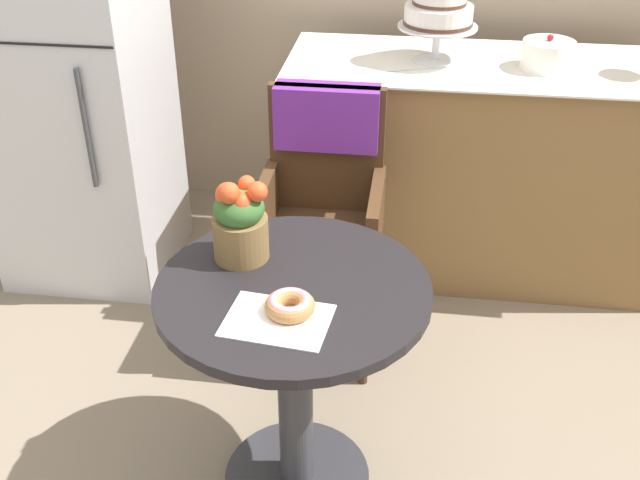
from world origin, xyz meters
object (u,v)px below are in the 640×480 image
Objects in this scene: flower_vase at (240,220)px; round_layer_cake at (548,55)px; cafe_table at (294,349)px; refrigerator at (72,75)px; wicker_chair at (323,182)px; donut_front at (290,305)px; tiered_cake_stand at (439,8)px.

flower_vase is 1.47m from round_layer_cake.
flower_vase is at bearing 143.98° from cafe_table.
refrigerator reaches higher than round_layer_cake.
wicker_chair reaches higher than donut_front.
cafe_table is 0.75m from wicker_chair.
wicker_chair is 0.67m from flower_vase.
refrigerator reaches higher than donut_front.
refrigerator is at bearing 166.99° from wicker_chair.
wicker_chair is 7.72× the size of donut_front.
donut_front is 1.62m from refrigerator.
wicker_chair is 0.81m from tiered_cake_stand.
flower_vase is at bearing -112.80° from tiered_cake_stand.
cafe_table is at bearing -46.33° from refrigerator.
wicker_chair is 2.80× the size of tiered_cake_stand.
round_layer_cake is (0.91, 1.15, 0.12)m from flower_vase.
flower_vase is (-0.16, 0.12, 0.33)m from cafe_table.
tiered_cake_stand is (0.34, 1.30, 0.59)m from cafe_table.
wicker_chair is 0.86m from donut_front.
donut_front is at bearing -53.32° from flower_vase.
cafe_table is at bearing -120.51° from round_layer_cake.
refrigerator is (-0.89, 0.98, 0.02)m from flower_vase.
cafe_table is 3.01× the size of flower_vase.
donut_front is 0.36× the size of tiered_cake_stand.
tiered_cake_stand is 0.20× the size of refrigerator.
donut_front is (0.01, -0.12, 0.24)m from cafe_table.
cafe_table is at bearing -82.14° from wicker_chair.
round_layer_cake reaches higher than wicker_chair.
tiered_cake_stand is at bearing 77.10° from donut_front.
flower_vase is at bearing 126.68° from donut_front.
tiered_cake_stand is 1.76× the size of round_layer_cake.
wicker_chair is 1.11m from refrigerator.
refrigerator reaches higher than wicker_chair.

